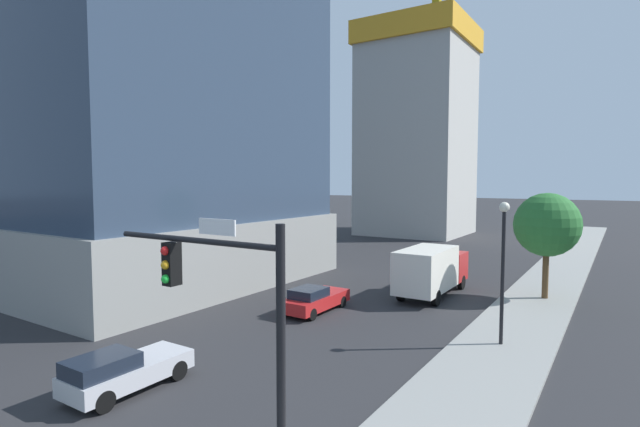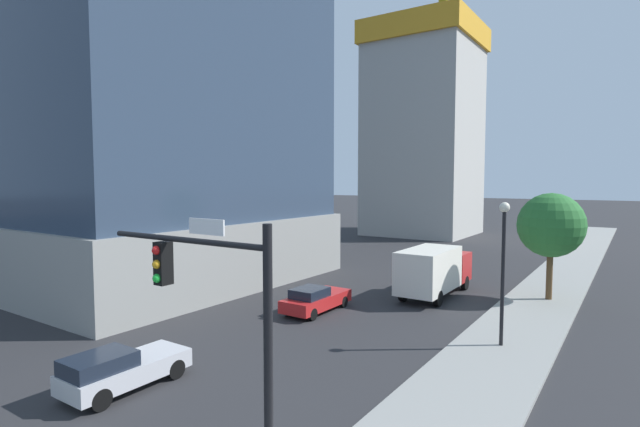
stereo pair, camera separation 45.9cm
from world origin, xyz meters
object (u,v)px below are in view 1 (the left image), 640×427
object	(u,v)px
street_tree	(547,225)
car_red	(314,299)
construction_building	(417,121)
car_silver	(123,371)
traffic_light_pole	(226,308)
box_truck	(431,269)
street_lamp	(503,253)

from	to	relation	value
street_tree	car_red	size ratio (longest dim) A/B	1.39
construction_building	car_silver	world-z (taller)	construction_building
traffic_light_pole	street_tree	bearing A→B (deg)	81.67
street_tree	car_silver	distance (m)	24.38
car_silver	street_tree	bearing A→B (deg)	64.32
construction_building	box_truck	xyz separation A→B (m)	(14.01, -33.27, -13.63)
car_red	box_truck	xyz separation A→B (m)	(4.19, 7.08, 1.03)
construction_building	car_red	bearing A→B (deg)	-76.31
box_truck	traffic_light_pole	bearing A→B (deg)	-82.57
car_silver	box_truck	distance (m)	19.53
construction_building	street_tree	size ratio (longest dim) A/B	5.52
street_tree	car_red	distance (m)	14.78
traffic_light_pole	street_tree	xyz separation A→B (m)	(3.49, 23.81, 0.15)
car_red	box_truck	world-z (taller)	box_truck
car_red	car_silver	xyz separation A→B (m)	(-0.00, -11.97, 0.05)
traffic_light_pole	car_red	distance (m)	16.15
traffic_light_pole	car_silver	size ratio (longest dim) A/B	1.45
car_red	car_silver	world-z (taller)	car_silver
construction_building	car_red	xyz separation A→B (m)	(9.83, -40.35, -14.66)
street_lamp	traffic_light_pole	bearing A→B (deg)	-102.43
car_red	car_silver	distance (m)	11.97
street_tree	traffic_light_pole	bearing A→B (deg)	-98.33
street_lamp	car_silver	world-z (taller)	street_lamp
traffic_light_pole	box_truck	size ratio (longest dim) A/B	0.84
street_lamp	street_tree	bearing A→B (deg)	87.46
car_red	car_silver	bearing A→B (deg)	-90.00
construction_building	street_tree	xyz separation A→B (m)	(20.26, -30.63, -10.75)
car_silver	street_lamp	bearing A→B (deg)	49.49
car_silver	traffic_light_pole	bearing A→B (deg)	-16.94
construction_building	street_lamp	world-z (taller)	construction_building
construction_building	car_silver	xyz separation A→B (m)	(9.83, -52.32, -14.60)
car_red	car_silver	size ratio (longest dim) A/B	1.06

